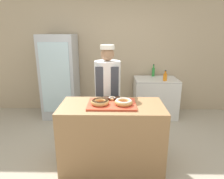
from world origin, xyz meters
TOP-DOWN VIEW (x-y plane):
  - ground_plane at (0.00, 0.00)m, footprint 14.00×14.00m
  - wall_back at (0.00, 2.13)m, footprint 8.00×0.06m
  - display_counter at (0.00, 0.00)m, footprint 1.35×0.67m
  - serving_tray at (0.00, 0.00)m, footprint 0.62×0.44m
  - donut_chocolate_glaze at (-0.15, -0.04)m, footprint 0.23×0.23m
  - donut_light_glaze at (0.15, -0.04)m, footprint 0.23×0.23m
  - donut_mini_center at (0.00, 0.15)m, footprint 0.11×0.11m
  - brownie_back_left at (-0.06, 0.15)m, footprint 0.09×0.09m
  - brownie_back_right at (0.06, 0.15)m, footprint 0.09×0.09m
  - baker_person at (-0.08, 0.68)m, footprint 0.41×0.41m
  - beverage_fridge at (-1.14, 1.73)m, footprint 0.71×0.69m
  - chest_freezer at (0.91, 1.73)m, footprint 0.90×0.64m
  - bottle_green at (0.89, 1.98)m, footprint 0.06×0.06m
  - bottle_orange at (1.05, 1.55)m, footprint 0.08×0.08m

SIDE VIEW (x-z plane):
  - ground_plane at x=0.00m, z-range 0.00..0.00m
  - chest_freezer at x=0.91m, z-range 0.00..0.85m
  - display_counter at x=0.00m, z-range 0.00..0.89m
  - baker_person at x=-0.08m, z-range 0.03..1.64m
  - beverage_fridge at x=-1.14m, z-range 0.00..1.76m
  - serving_tray at x=0.00m, z-range 0.89..0.92m
  - bottle_orange at x=1.05m, z-range 0.82..1.03m
  - brownie_back_left at x=-0.06m, z-range 0.92..0.95m
  - brownie_back_right at x=0.06m, z-range 0.92..0.95m
  - donut_mini_center at x=0.00m, z-range 0.92..0.95m
  - bottle_green at x=0.89m, z-range 0.81..1.08m
  - donut_chocolate_glaze at x=-0.15m, z-range 0.92..0.98m
  - donut_light_glaze at x=0.15m, z-range 0.92..0.98m
  - wall_back at x=0.00m, z-range 0.00..2.70m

